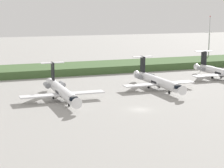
{
  "coord_description": "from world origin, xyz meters",
  "views": [
    {
      "loc": [
        -39.74,
        -86.55,
        24.06
      ],
      "look_at": [
        0.0,
        19.37,
        3.0
      ],
      "focal_mm": 64.16,
      "sensor_mm": 36.0,
      "label": 1
    }
  ],
  "objects_px": {
    "regional_jet_fourth": "(157,81)",
    "antenna_mast": "(209,43)",
    "regional_jet_fifth": "(220,72)",
    "regional_jet_third": "(61,91)"
  },
  "relations": [
    {
      "from": "regional_jet_fourth",
      "to": "antenna_mast",
      "type": "bearing_deg",
      "value": 43.32
    },
    {
      "from": "regional_jet_fourth",
      "to": "regional_jet_fifth",
      "type": "distance_m",
      "value": 30.08
    },
    {
      "from": "regional_jet_fifth",
      "to": "regional_jet_fourth",
      "type": "bearing_deg",
      "value": -164.19
    },
    {
      "from": "regional_jet_third",
      "to": "regional_jet_fourth",
      "type": "height_order",
      "value": "same"
    },
    {
      "from": "regional_jet_third",
      "to": "regional_jet_fifth",
      "type": "xyz_separation_m",
      "value": [
        60.0,
        12.68,
        0.0
      ]
    },
    {
      "from": "regional_jet_fifth",
      "to": "antenna_mast",
      "type": "height_order",
      "value": "antenna_mast"
    },
    {
      "from": "regional_jet_third",
      "to": "antenna_mast",
      "type": "relative_size",
      "value": 1.45
    },
    {
      "from": "regional_jet_fourth",
      "to": "regional_jet_fifth",
      "type": "height_order",
      "value": "same"
    },
    {
      "from": "regional_jet_third",
      "to": "regional_jet_fifth",
      "type": "height_order",
      "value": "same"
    },
    {
      "from": "regional_jet_fifth",
      "to": "antenna_mast",
      "type": "bearing_deg",
      "value": 61.14
    }
  ]
}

